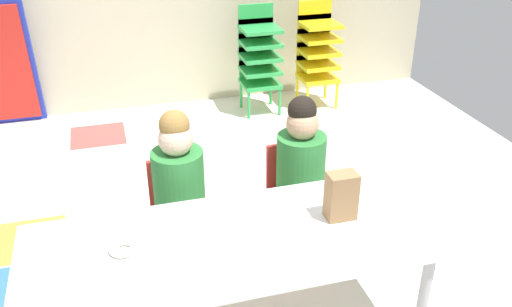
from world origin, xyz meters
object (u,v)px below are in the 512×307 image
kid_chair_yellow_stack (317,49)px  seated_child_near_camera (178,179)px  seated_child_middle_seat (300,162)px  donut_powdered_on_plate (123,248)px  paper_plate_center_table (176,238)px  kid_chair_green_stack (259,54)px  craft_table (231,248)px  paper_bag_brown (341,196)px  paper_plate_near_edge (124,252)px

kid_chair_yellow_stack → seated_child_near_camera: bearing=-127.6°
seated_child_middle_seat → donut_powdered_on_plate: 1.10m
seated_child_near_camera → paper_plate_center_table: seated_child_near_camera is taller
kid_chair_green_stack → paper_plate_center_table: 2.75m
craft_table → seated_child_near_camera: 0.59m
kid_chair_green_stack → paper_bag_brown: (-0.37, -2.56, 0.16)m
seated_child_near_camera → paper_plate_center_table: 0.52m
paper_bag_brown → kid_chair_yellow_stack: bearing=70.4°
kid_chair_green_stack → paper_plate_near_edge: 2.87m
paper_plate_near_edge → craft_table: bearing=-3.1°
seated_child_middle_seat → seated_child_near_camera: bearing=180.0°
kid_chair_green_stack → kid_chair_yellow_stack: bearing=0.0°
donut_powdered_on_plate → seated_child_middle_seat: bearing=29.8°
kid_chair_green_stack → kid_chair_yellow_stack: (0.54, 0.00, 0.00)m
seated_child_near_camera → donut_powdered_on_plate: (-0.31, -0.55, 0.03)m
kid_chair_green_stack → kid_chair_yellow_stack: 0.54m
paper_plate_near_edge → kid_chair_yellow_stack: bearing=54.1°
kid_chair_yellow_stack → donut_powdered_on_plate: size_ratio=7.80×
kid_chair_green_stack → craft_table: bearing=-108.8°
seated_child_near_camera → kid_chair_yellow_stack: 2.53m
craft_table → paper_plate_near_edge: size_ratio=9.65×
craft_table → paper_plate_near_edge: 0.44m
paper_bag_brown → donut_powdered_on_plate: size_ratio=1.87×
seated_child_near_camera → paper_plate_center_table: (-0.09, -0.51, 0.01)m
kid_chair_green_stack → paper_plate_center_table: size_ratio=5.11×
paper_bag_brown → kid_chair_green_stack: bearing=81.7°
kid_chair_green_stack → kid_chair_yellow_stack: same height
kid_chair_yellow_stack → donut_powdered_on_plate: 3.15m
paper_bag_brown → paper_plate_near_edge: (-0.94, 0.00, -0.11)m
craft_table → kid_chair_green_stack: (0.88, 2.58, 0.00)m
seated_child_near_camera → paper_plate_near_edge: 0.63m
paper_bag_brown → paper_plate_center_table: bearing=177.2°
seated_child_near_camera → kid_chair_yellow_stack: bearing=52.4°
kid_chair_green_stack → donut_powdered_on_plate: 2.87m
seated_child_near_camera → seated_child_middle_seat: 0.65m
paper_plate_near_edge → paper_bag_brown: bearing=-0.1°
seated_child_near_camera → kid_chair_green_stack: 2.25m
paper_plate_near_edge → seated_child_near_camera: bearing=60.8°
seated_child_middle_seat → paper_bag_brown: size_ratio=4.17×
paper_bag_brown → donut_powdered_on_plate: (-0.94, 0.00, -0.09)m
seated_child_near_camera → paper_plate_near_edge: (-0.31, -0.55, 0.01)m
paper_plate_near_edge → paper_plate_center_table: size_ratio=1.00×
seated_child_near_camera → paper_bag_brown: seated_child_near_camera is taller
seated_child_near_camera → kid_chair_green_stack: size_ratio=1.00×
seated_child_middle_seat → kid_chair_yellow_stack: bearing=66.0°
seated_child_middle_seat → paper_bag_brown: (-0.02, -0.55, 0.12)m
craft_table → paper_plate_center_table: paper_plate_center_table is taller
kid_chair_yellow_stack → paper_plate_center_table: 3.01m
kid_chair_green_stack → seated_child_middle_seat: bearing=-100.1°
kid_chair_green_stack → paper_bag_brown: bearing=-98.3°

